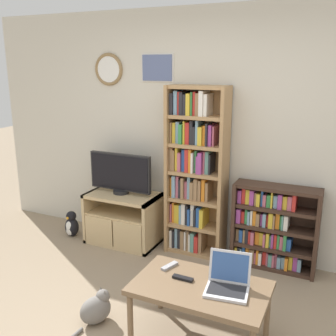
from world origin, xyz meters
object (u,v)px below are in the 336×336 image
Objects in this scene: television at (120,173)px; penguin_figurine at (71,225)px; laptop at (228,281)px; bookshelf_tall at (194,172)px; remote_near_laptop at (170,266)px; remote_far_from_laptop at (183,278)px; coffee_table at (200,292)px; bookshelf_short at (271,228)px; tv_stand at (123,218)px; cat at (97,308)px.

television is 2.40× the size of penguin_figurine.
bookshelf_tall is at bearing 112.79° from laptop.
remote_near_laptop and remote_far_from_laptop have the same top height.
laptop is at bearing 12.66° from coffee_table.
bookshelf_short is at bearing -15.40° from remote_far_from_laptop.
coffee_table is at bearing -41.06° from television.
cat is at bearing -67.09° from tv_stand.
penguin_figurine is (-1.74, 0.95, -0.33)m from remote_near_laptop.
bookshelf_short is 1.86× the size of cat.
cat is at bearing -133.14° from remote_near_laptop.
remote_far_from_laptop is (1.29, -1.23, -0.35)m from television.
bookshelf_short is 2.75× the size of penguin_figurine.
tv_stand is at bearing 138.92° from coffee_table.
remote_near_laptop is 0.52× the size of penguin_figurine.
tv_stand is 1.75× the size of cat.
bookshelf_tall is at bearing 19.00° from remote_far_from_laptop.
bookshelf_short reaches higher than remote_far_from_laptop.
television is at bearing 139.35° from cat.
television is at bearing 47.33° from remote_far_from_laptop.
tv_stand reaches higher than remote_far_from_laptop.
bookshelf_tall reaches higher than remote_far_from_laptop.
tv_stand is 5.11× the size of remote_far_from_laptop.
television reaches higher than coffee_table.
bookshelf_short is at bearing 6.85° from penguin_figurine.
cat is 1.48× the size of penguin_figurine.
bookshelf_short is at bearing 83.48° from remote_near_laptop.
tv_stand is 1.49m from cat.
bookshelf_tall reaches higher than television.
bookshelf_short is 5.42× the size of remote_far_from_laptop.
coffee_table is at bearing -41.08° from tv_stand.
laptop is at bearing 35.61° from cat.
bookshelf_tall reaches higher than laptop.
bookshelf_tall is 1.32m from remote_near_laptop.
laptop reaches higher than remote_near_laptop.
laptop is (0.19, 0.04, 0.11)m from coffee_table.
cat is (-0.68, -0.16, -0.36)m from remote_far_from_laptop.
bookshelf_tall is 1.86× the size of coffee_table.
tv_stand is at bearing -170.23° from bookshelf_tall.
remote_far_from_laptop is (1.26, -1.20, 0.18)m from tv_stand.
remote_far_from_laptop is 0.34× the size of cat.
cat is at bearing 104.07° from remote_far_from_laptop.
penguin_figurine is (-1.23, 1.24, 0.02)m from cat.
bookshelf_short reaches higher than tv_stand.
remote_near_laptop is 0.69m from cat.
laptop is 1.12m from cat.
remote_far_from_laptop is at bearing -43.70° from tv_stand.
television is 2.05m from laptop.
television is 1.74m from bookshelf_short.
tv_stand is 1.08× the size of television.
cat is (-1.02, -0.18, -0.41)m from laptop.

